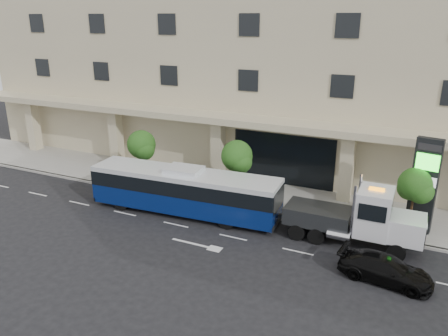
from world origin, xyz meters
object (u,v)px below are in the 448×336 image
object	(u,v)px
black_sedan	(385,269)
signage_pylon	(424,185)
city_bus	(184,190)
tow_truck	(359,219)

from	to	relation	value
black_sedan	signage_pylon	size ratio (longest dim) A/B	0.78
city_bus	black_sedan	world-z (taller)	city_bus
city_bus	black_sedan	bearing A→B (deg)	-15.37
tow_truck	signage_pylon	distance (m)	4.63
tow_truck	black_sedan	bearing A→B (deg)	-59.63
city_bus	black_sedan	size ratio (longest dim) A/B	2.84
city_bus	signage_pylon	bearing A→B (deg)	10.43
black_sedan	signage_pylon	bearing A→B (deg)	-4.06
tow_truck	city_bus	bearing A→B (deg)	-177.44
signage_pylon	tow_truck	bearing A→B (deg)	-124.19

